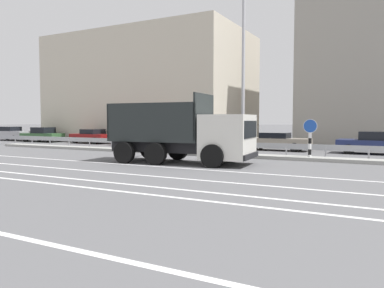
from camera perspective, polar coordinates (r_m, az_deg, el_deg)
name	(u,v)px	position (r m, az deg, el deg)	size (l,w,h in m)	color
ground_plane	(174,158)	(20.46, -2.73, -2.21)	(320.00, 320.00, 0.00)	#565659
lane_strip_0	(160,167)	(16.83, -4.90, -3.47)	(61.56, 0.16, 0.01)	silver
lane_strip_1	(125,174)	(14.81, -10.20, -4.49)	(61.56, 0.16, 0.01)	silver
lane_strip_2	(91,181)	(13.42, -15.12, -5.39)	(61.56, 0.16, 0.01)	silver
lane_strip_3	(67,185)	(12.67, -18.46, -5.99)	(61.56, 0.16, 0.01)	silver
median_island	(195,153)	(22.56, 0.42, -1.43)	(33.86, 1.10, 0.18)	gray
median_guardrail	(203,144)	(23.50, 1.66, -0.06)	(61.56, 0.09, 0.78)	#9EA0A5
dump_truck	(197,138)	(17.90, 0.76, 0.90)	(7.24, 3.31, 3.33)	silver
median_road_sign	(310,139)	(20.27, 17.53, 0.76)	(0.71, 0.16, 2.14)	white
street_lamp_1	(243,62)	(21.34, 7.71, 12.23)	(0.71, 2.23, 9.59)	#ADADB2
parked_car_0	(10,133)	(42.81, -25.94, 1.46)	(4.61, 2.00, 1.44)	#A3A3A8
parked_car_1	(43,135)	(38.86, -21.81, 1.34)	(4.15, 2.16, 1.42)	#335B33
parked_car_2	(92,136)	(34.96, -14.98, 1.19)	(3.86, 2.04, 1.29)	maroon
parked_car_3	(138,137)	(31.30, -8.29, 1.07)	(4.55, 1.98, 1.37)	maroon
parked_car_4	(208,139)	(27.93, 2.51, 0.83)	(4.74, 2.30, 1.43)	gray
parked_car_5	(277,141)	(26.49, 12.76, 0.45)	(4.51, 1.84, 1.24)	gray
parked_car_6	(373,143)	(25.63, 25.85, 0.19)	(4.08, 2.14, 1.40)	navy
background_building_0	(151,89)	(39.53, -6.25, 8.27)	(19.60, 11.56, 10.59)	beige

